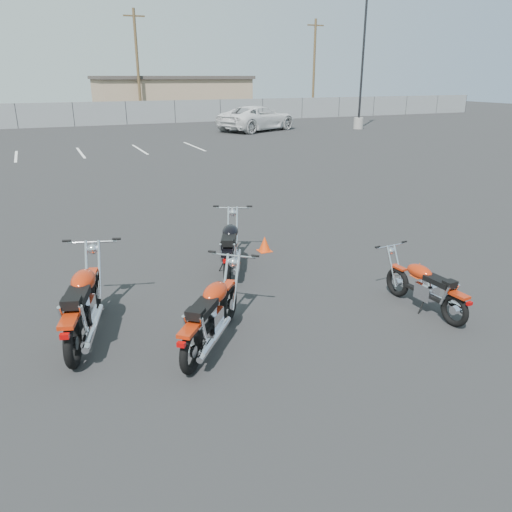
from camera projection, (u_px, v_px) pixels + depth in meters
name	position (u px, v px, depth m)	size (l,w,h in m)	color
ground	(259.00, 304.00, 8.51)	(120.00, 120.00, 0.00)	black
motorcycle_front_red	(84.00, 304.00, 7.28)	(1.16, 2.38, 1.17)	black
motorcycle_second_black	(230.00, 247.00, 9.87)	(1.32, 2.12, 1.07)	black
motorcycle_third_red	(212.00, 314.00, 7.07)	(1.71, 1.92, 1.06)	black
motorcycle_rear_red	(426.00, 287.00, 8.17)	(0.72, 1.85, 0.90)	black
training_cone_near	(265.00, 244.00, 11.05)	(0.28, 0.28, 0.34)	red
training_cone_far	(419.00, 270.00, 9.65)	(0.24, 0.24, 0.28)	red
light_pole_east	(361.00, 89.00, 35.90)	(0.80, 0.70, 10.57)	gray
chainlink_fence	(73.00, 114.00, 38.32)	(80.06, 0.06, 1.80)	slate
tan_building_east	(170.00, 95.00, 49.54)	(14.40, 9.40, 3.70)	#9C8265
utility_pole_c	(137.00, 64.00, 42.76)	(1.80, 0.24, 9.00)	#483721
utility_pole_d	(314.00, 65.00, 50.44)	(1.80, 0.24, 9.00)	#483721
parking_line_stripes	(49.00, 154.00, 24.77)	(15.12, 4.00, 0.01)	silver
white_van	(258.00, 111.00, 35.24)	(7.12, 2.85, 2.71)	silver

